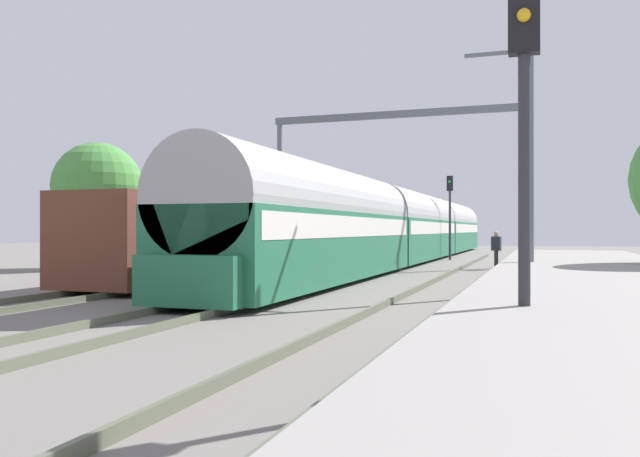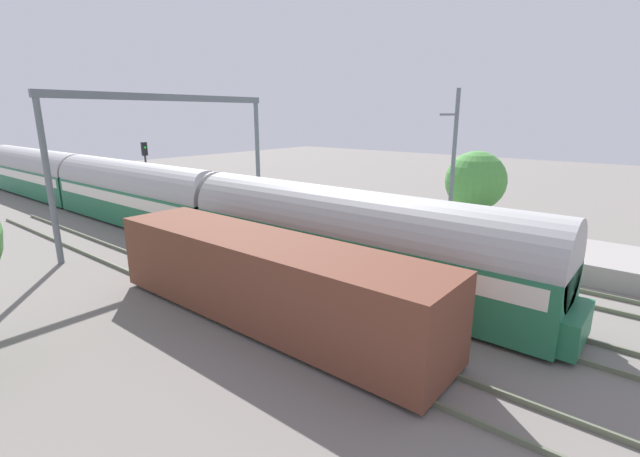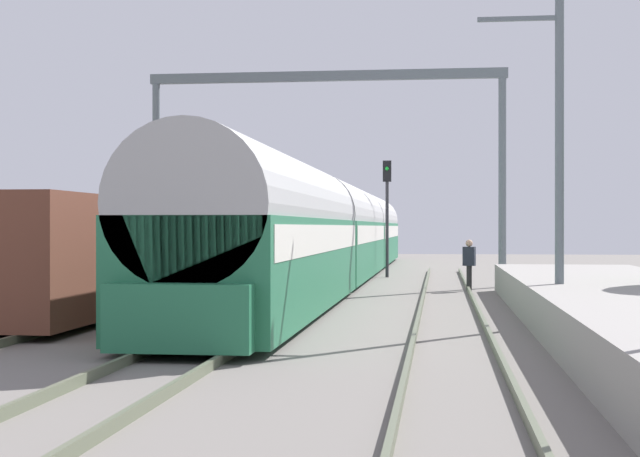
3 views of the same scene
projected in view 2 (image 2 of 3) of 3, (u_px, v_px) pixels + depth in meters
The scene contains 12 objects.
ground at pixel (495, 327), 14.52m from camera, with size 120.00×120.00×0.00m, color slate.
track_far_west at pixel (438, 386), 11.21m from camera, with size 1.52×60.00×0.16m.
track_west at pixel (495, 325), 14.50m from camera, with size 1.52×60.00×0.16m.
track_east at pixel (531, 286), 17.79m from camera, with size 1.52×60.00×0.16m.
platform at pixel (509, 247), 21.79m from camera, with size 4.40×28.00×0.90m.
passenger_train at pixel (138, 194), 27.61m from camera, with size 2.93×49.20×3.82m.
freight_car at pixel (265, 279), 14.68m from camera, with size 2.80×13.00×2.70m.
person_crossing at pixel (269, 209), 27.74m from camera, with size 0.45×0.34×1.73m.
railway_signal_far at pixel (146, 169), 30.01m from camera, with size 0.36×0.30×4.99m.
catenary_gantry at pixel (171, 135), 24.09m from camera, with size 13.16×0.28×7.86m.
catenary_pole_east_mid at pixel (452, 171), 21.36m from camera, with size 1.90×0.20×8.00m.
tree_east_background at pixel (476, 181), 25.01m from camera, with size 3.40×3.40×4.83m.
Camera 2 is at (-13.91, -3.86, 6.81)m, focal length 24.67 mm.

